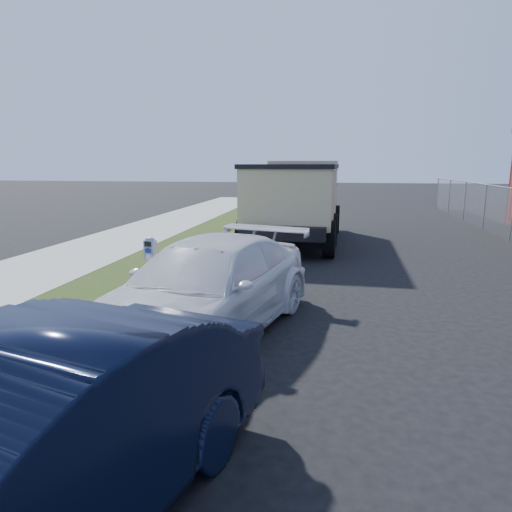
% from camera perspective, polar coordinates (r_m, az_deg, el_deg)
% --- Properties ---
extents(ground, '(120.00, 120.00, 0.00)m').
position_cam_1_polar(ground, '(7.38, 9.57, -9.53)').
color(ground, black).
rests_on(ground, ground).
extents(streetside, '(6.12, 50.00, 0.15)m').
position_cam_1_polar(streetside, '(10.78, -21.44, -3.07)').
color(streetside, gray).
rests_on(streetside, ground).
extents(parking_meter, '(0.21, 0.16, 1.36)m').
position_cam_1_polar(parking_meter, '(7.47, -13.01, -0.51)').
color(parking_meter, '#3F4247').
rests_on(parking_meter, ground).
extents(white_wagon, '(3.24, 5.39, 1.46)m').
position_cam_1_polar(white_wagon, '(7.20, -6.14, -3.86)').
color(white_wagon, silver).
rests_on(white_wagon, ground).
extents(navy_sedan, '(2.71, 4.82, 1.50)m').
position_cam_1_polar(navy_sedan, '(3.58, -28.43, -21.59)').
color(navy_sedan, black).
rests_on(navy_sedan, ground).
extents(dump_truck, '(2.98, 7.06, 2.73)m').
position_cam_1_polar(dump_truck, '(15.85, 5.20, 7.47)').
color(dump_truck, black).
rests_on(dump_truck, ground).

